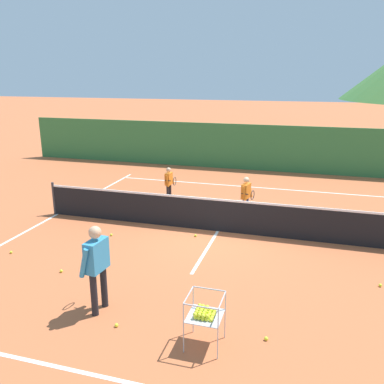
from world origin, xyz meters
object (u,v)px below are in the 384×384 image
at_px(tennis_net, 218,215).
at_px(tennis_ball_9, 61,271).
at_px(instructor, 97,261).
at_px(student_0, 169,181).
at_px(tennis_ball_1, 11,252).
at_px(tennis_ball_6, 111,235).
at_px(student_1, 246,194).
at_px(tennis_ball_7, 266,339).
at_px(tennis_ball_5, 196,236).
at_px(ball_cart, 204,313).
at_px(tennis_ball_3, 380,285).
at_px(tennis_ball_4, 116,325).

height_order(tennis_net, tennis_ball_9, tennis_net).
distance_m(instructor, tennis_ball_9, 2.19).
bearing_deg(student_0, tennis_ball_1, -114.31).
relative_size(instructor, tennis_ball_9, 25.21).
bearing_deg(tennis_ball_9, tennis_ball_6, 87.70).
height_order(student_1, tennis_ball_7, student_1).
distance_m(student_1, tennis_ball_9, 5.94).
distance_m(tennis_ball_1, tennis_ball_5, 4.78).
bearing_deg(student_1, ball_cart, -87.21).
xyz_separation_m(student_0, tennis_ball_7, (4.17, -6.95, -0.70)).
bearing_deg(student_1, instructor, -107.48).
bearing_deg(instructor, tennis_ball_6, 113.87).
xyz_separation_m(tennis_ball_1, tennis_ball_9, (1.80, -0.53, 0.00)).
distance_m(tennis_ball_3, tennis_ball_9, 7.01).
xyz_separation_m(tennis_net, ball_cart, (0.89, -5.03, 0.10)).
xyz_separation_m(tennis_ball_3, tennis_ball_5, (-4.51, 1.55, 0.00)).
bearing_deg(tennis_ball_3, ball_cart, -137.04).
relative_size(student_0, student_1, 0.92).
bearing_deg(instructor, tennis_ball_3, 24.90).
bearing_deg(tennis_ball_7, tennis_ball_9, 166.22).
relative_size(tennis_net, student_1, 8.20).
distance_m(instructor, tennis_ball_1, 3.90).
relative_size(tennis_ball_6, tennis_ball_7, 1.00).
distance_m(ball_cart, tennis_ball_4, 1.72).
xyz_separation_m(student_1, tennis_ball_6, (-3.36, -2.50, -0.76)).
height_order(tennis_net, tennis_ball_7, tennis_net).
height_order(tennis_ball_4, tennis_ball_7, same).
height_order(tennis_ball_3, tennis_ball_6, same).
relative_size(tennis_ball_6, tennis_ball_9, 1.00).
relative_size(tennis_net, student_0, 8.90).
xyz_separation_m(ball_cart, tennis_ball_7, (0.99, 0.41, -0.56)).
distance_m(instructor, tennis_ball_6, 3.85).
bearing_deg(tennis_ball_9, student_0, 84.30).
distance_m(student_1, ball_cart, 6.36).
relative_size(ball_cart, tennis_ball_9, 13.22).
xyz_separation_m(ball_cart, tennis_ball_4, (-1.62, 0.04, -0.56)).
xyz_separation_m(instructor, student_1, (1.86, 5.90, -0.23)).
xyz_separation_m(student_0, tennis_ball_1, (-2.37, -5.26, -0.70)).
distance_m(tennis_ball_4, tennis_ball_6, 4.32).
distance_m(tennis_ball_6, tennis_ball_9, 2.28).
relative_size(tennis_ball_1, tennis_ball_7, 1.00).
height_order(student_1, tennis_ball_4, student_1).
relative_size(tennis_net, instructor, 6.32).
bearing_deg(tennis_ball_9, ball_cart, -22.68).
distance_m(tennis_ball_5, tennis_ball_6, 2.35).
relative_size(instructor, ball_cart, 1.91).
bearing_deg(student_1, tennis_net, -113.84).
relative_size(student_1, tennis_ball_9, 19.44).
bearing_deg(tennis_ball_3, tennis_net, 152.04).
distance_m(instructor, student_0, 6.99).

